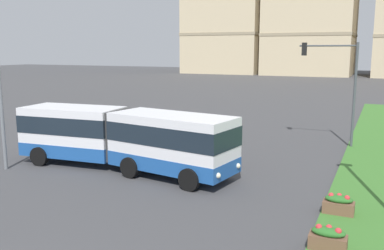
% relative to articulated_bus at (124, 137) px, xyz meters
% --- Properties ---
extents(articulated_bus, '(12.01, 3.47, 3.00)m').
position_rel_articulated_bus_xyz_m(articulated_bus, '(0.00, 0.00, 0.00)').
color(articulated_bus, white).
rests_on(articulated_bus, ground).
extents(flower_planter_2, '(1.10, 0.56, 0.74)m').
position_rel_articulated_bus_xyz_m(flower_planter_2, '(10.52, -4.95, -1.23)').
color(flower_planter_2, brown).
rests_on(flower_planter_2, grass_median).
extents(flower_planter_3, '(1.10, 0.56, 0.74)m').
position_rel_articulated_bus_xyz_m(flower_planter_3, '(10.52, -1.85, -1.23)').
color(flower_planter_3, brown).
rests_on(flower_planter_3, grass_median).
extents(traffic_light_far_right, '(3.50, 0.28, 6.44)m').
position_rel_articulated_bus_xyz_m(traffic_light_far_right, '(9.05, 9.94, 2.71)').
color(traffic_light_far_right, '#474C51').
rests_on(traffic_light_far_right, ground).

